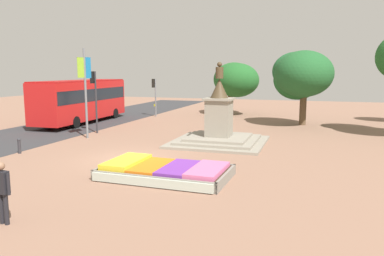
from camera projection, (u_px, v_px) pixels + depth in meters
ground_plane at (131, 160)px, 17.96m from camera, size 80.72×80.72×0.00m
flower_planter at (164, 171)px, 14.93m from camera, size 5.17×3.07×0.59m
statue_monument at (219, 128)px, 21.92m from camera, size 5.33×5.33×4.73m
traffic_light_mid_block at (94, 91)px, 25.25m from camera, size 0.42×0.31×4.20m
traffic_light_far_corner at (155, 91)px, 34.80m from camera, size 0.42×0.30×3.50m
banner_pole at (85, 89)px, 23.31m from camera, size 0.25×1.28×5.61m
city_bus at (82, 99)px, 30.55m from camera, size 2.93×10.41×3.48m
pedestrian_with_handbag at (2, 188)px, 10.24m from camera, size 0.57×0.25×1.77m
kerb_bollard_mid_b at (19, 145)px, 19.24m from camera, size 0.18×0.18×0.80m
park_tree_far_left at (300, 75)px, 28.75m from camera, size 4.61×5.24×5.76m
park_tree_far_right at (235, 80)px, 36.05m from camera, size 4.64×5.21×5.06m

